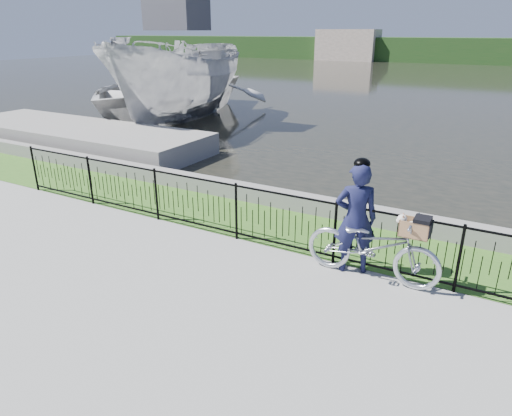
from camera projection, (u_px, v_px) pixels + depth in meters
The scene contains 12 objects.
ground at pixel (237, 289), 7.24m from camera, with size 120.00×120.00×0.00m, color gray.
grass_strip at pixel (304, 230), 9.34m from camera, with size 60.00×2.00×0.01m, color #396620.
water at pixel (469, 86), 34.03m from camera, with size 120.00×120.00×0.00m, color black.
quay_wall at pixel (322, 206), 10.09m from camera, with size 60.00×0.30×0.40m, color gray.
fence at pixel (283, 221), 8.33m from camera, with size 14.00×0.06×1.15m, color black, non-canonical shape.
far_treeline at pixel (495, 51), 55.41m from camera, with size 120.00×6.00×3.00m, color #204018.
far_building_left at pixel (348, 45), 61.83m from camera, with size 8.00×4.00×4.00m, color #AB998A.
dock at pixel (78, 136), 16.14m from camera, with size 10.00×3.00×0.70m, color gray.
bicycle_rig at pixel (373, 246), 7.37m from camera, with size 2.20×0.77×1.24m.
cyclist at pixel (356, 218), 7.47m from camera, with size 0.82×0.70×1.97m.
boat_near at pixel (180, 79), 19.05m from camera, with size 5.14×9.88×5.43m.
boat_far at pixel (165, 91), 21.81m from camera, with size 9.75×12.31×2.29m.
Camera 1 is at (3.33, -5.32, 3.83)m, focal length 32.00 mm.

